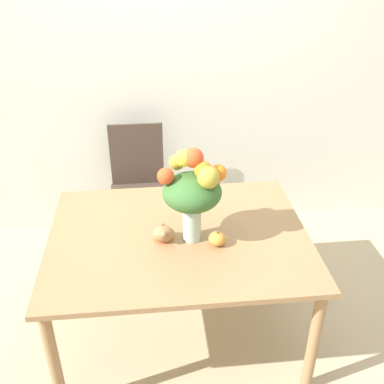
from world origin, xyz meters
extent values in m
plane|color=tan|center=(0.00, 0.00, 0.00)|extent=(12.00, 12.00, 0.00)
cube|color=silver|center=(0.00, 1.27, 1.35)|extent=(8.00, 0.06, 2.70)
cube|color=#9E754C|center=(0.00, 0.00, 0.71)|extent=(1.42, 1.09, 0.03)
cylinder|color=#9E754C|center=(-0.65, -0.49, 0.35)|extent=(0.06, 0.06, 0.70)
cylinder|color=#9E754C|center=(0.65, -0.49, 0.35)|extent=(0.06, 0.06, 0.70)
cylinder|color=#9E754C|center=(-0.65, 0.49, 0.35)|extent=(0.06, 0.06, 0.70)
cylinder|color=#9E754C|center=(0.65, 0.49, 0.35)|extent=(0.06, 0.06, 0.70)
cylinder|color=#B2CCBC|center=(0.07, -0.04, 0.84)|extent=(0.10, 0.10, 0.23)
cylinder|color=silver|center=(0.07, -0.04, 0.79)|extent=(0.09, 0.09, 0.12)
cylinder|color=#38662D|center=(0.09, -0.04, 0.88)|extent=(0.01, 0.01, 0.29)
cylinder|color=#38662D|center=(0.08, -0.02, 0.88)|extent=(0.01, 0.00, 0.29)
cylinder|color=#38662D|center=(0.05, -0.03, 0.88)|extent=(0.01, 0.01, 0.29)
cylinder|color=#38662D|center=(0.05, -0.05, 0.88)|extent=(0.01, 0.01, 0.29)
cylinder|color=#38662D|center=(0.08, -0.06, 0.88)|extent=(0.01, 0.00, 0.29)
ellipsoid|color=#38662D|center=(0.07, -0.04, 1.02)|extent=(0.31, 0.31, 0.18)
sphere|color=#D64C23|center=(0.08, -0.02, 1.20)|extent=(0.10, 0.10, 0.10)
sphere|color=yellow|center=(0.03, -0.01, 1.19)|extent=(0.09, 0.09, 0.09)
sphere|color=#D64C23|center=(-0.06, -0.04, 1.12)|extent=(0.09, 0.09, 0.09)
sphere|color=orange|center=(0.12, -0.05, 1.15)|extent=(0.09, 0.09, 0.09)
sphere|color=#AD9E33|center=(0.14, -0.11, 1.13)|extent=(0.11, 0.11, 0.11)
sphere|color=#D64C23|center=(0.18, -0.04, 1.10)|extent=(0.08, 0.08, 0.08)
sphere|color=orange|center=(0.21, -0.01, 1.10)|extent=(0.09, 0.09, 0.09)
sphere|color=#AD9E33|center=(0.00, 0.04, 1.15)|extent=(0.08, 0.08, 0.08)
ellipsoid|color=gold|center=(0.20, -0.11, 0.76)|extent=(0.09, 0.09, 0.07)
cylinder|color=brown|center=(0.20, -0.11, 0.80)|extent=(0.01, 0.01, 0.02)
ellipsoid|color=#A87A4C|center=(-0.08, -0.05, 0.77)|extent=(0.12, 0.09, 0.09)
cone|color=#C64C23|center=(-0.08, -0.02, 0.77)|extent=(0.12, 0.12, 0.10)
sphere|color=#A87A4C|center=(-0.08, -0.10, 0.80)|extent=(0.04, 0.04, 0.04)
cube|color=#47382D|center=(-0.23, 0.87, 0.47)|extent=(0.42, 0.42, 0.02)
cylinder|color=#47382D|center=(-0.40, 0.70, 0.23)|extent=(0.04, 0.04, 0.46)
cylinder|color=#47382D|center=(-0.06, 0.70, 0.23)|extent=(0.04, 0.04, 0.46)
cylinder|color=#47382D|center=(-0.40, 1.04, 0.23)|extent=(0.04, 0.04, 0.46)
cylinder|color=#47382D|center=(-0.06, 1.04, 0.23)|extent=(0.04, 0.04, 0.46)
cube|color=#47382D|center=(-0.23, 1.07, 0.72)|extent=(0.40, 0.02, 0.49)
camera|label=1|loc=(-0.14, -2.02, 2.17)|focal=42.00mm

